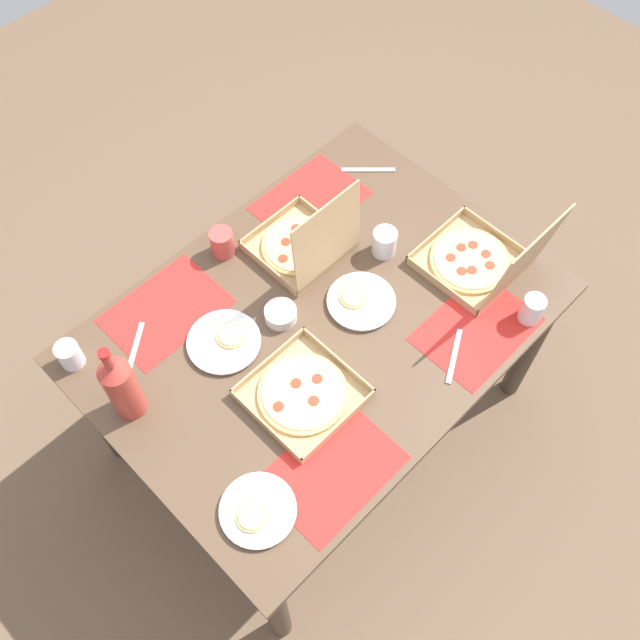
{
  "coord_description": "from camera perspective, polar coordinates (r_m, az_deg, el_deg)",
  "views": [
    {
      "loc": [
        0.8,
        0.8,
        2.62
      ],
      "look_at": [
        0.0,
        0.0,
        0.75
      ],
      "focal_mm": 39.93,
      "sensor_mm": 36.0,
      "label": 1
    }
  ],
  "objects": [
    {
      "name": "cup_clear_left",
      "position": [
        2.2,
        -19.43,
        -2.66
      ],
      "size": [
        0.07,
        0.07,
        0.09
      ],
      "primitive_type": "cylinder",
      "color": "silver",
      "rests_on": "dining_table"
    },
    {
      "name": "fork_by_far_right",
      "position": [
        2.16,
        10.7,
        -2.84
      ],
      "size": [
        0.17,
        0.11,
        0.0
      ],
      "primitive_type": "cube",
      "rotation": [
        0.0,
        0.0,
        0.5
      ],
      "color": "#B7B7BC",
      "rests_on": "dining_table"
    },
    {
      "name": "soda_bottle",
      "position": [
        2.01,
        -15.63,
        -5.12
      ],
      "size": [
        0.09,
        0.09,
        0.32
      ],
      "color": "#B2382D",
      "rests_on": "dining_table"
    },
    {
      "name": "placemat_far_right",
      "position": [
        1.98,
        1.0,
        -11.91
      ],
      "size": [
        0.36,
        0.26,
        0.0
      ],
      "primitive_type": "cube",
      "color": "red",
      "rests_on": "dining_table"
    },
    {
      "name": "placemat_near_left",
      "position": [
        2.47,
        -0.8,
        9.56
      ],
      "size": [
        0.36,
        0.26,
        0.0
      ],
      "primitive_type": "cube",
      "color": "red",
      "rests_on": "dining_table"
    },
    {
      "name": "pizza_box_edge_far",
      "position": [
        2.06,
        -1.39,
        -5.91
      ],
      "size": [
        0.3,
        0.3,
        0.04
      ],
      "color": "tan",
      "rests_on": "dining_table"
    },
    {
      "name": "cup_red",
      "position": [
        2.32,
        -7.84,
        6.16
      ],
      "size": [
        0.08,
        0.08,
        0.1
      ],
      "primitive_type": "cylinder",
      "color": "#BF4742",
      "rests_on": "dining_table"
    },
    {
      "name": "cup_clear_right",
      "position": [
        2.31,
        5.18,
        6.22
      ],
      "size": [
        0.08,
        0.08,
        0.09
      ],
      "primitive_type": "cylinder",
      "color": "silver",
      "rests_on": "dining_table"
    },
    {
      "name": "cup_spare",
      "position": [
        2.24,
        16.62,
        0.84
      ],
      "size": [
        0.07,
        0.07,
        0.1
      ],
      "primitive_type": "cylinder",
      "color": "silver",
      "rests_on": "dining_table"
    },
    {
      "name": "pizza_box_corner_right",
      "position": [
        2.29,
        -1.23,
        6.1
      ],
      "size": [
        0.28,
        0.28,
        0.31
      ],
      "color": "tan",
      "rests_on": "dining_table"
    },
    {
      "name": "plate_far_left",
      "position": [
        1.95,
        -5.04,
        -15.01
      ],
      "size": [
        0.21,
        0.21,
        0.03
      ],
      "color": "white",
      "rests_on": "dining_table"
    },
    {
      "name": "placemat_far_left",
      "position": [
        2.22,
        12.43,
        -0.72
      ],
      "size": [
        0.36,
        0.26,
        0.0
      ],
      "primitive_type": "cube",
      "color": "red",
      "rests_on": "dining_table"
    },
    {
      "name": "ground_plane",
      "position": [
        2.86,
        0.0,
        -7.79
      ],
      "size": [
        6.0,
        6.0,
        0.0
      ],
      "primitive_type": "plane",
      "color": "brown"
    },
    {
      "name": "placemat_near_right",
      "position": [
        2.25,
        -12.24,
        0.73
      ],
      "size": [
        0.36,
        0.26,
        0.0
      ],
      "primitive_type": "cube",
      "color": "red",
      "rests_on": "dining_table"
    },
    {
      "name": "plate_far_right",
      "position": [
        2.16,
        -7.64,
        -1.72
      ],
      "size": [
        0.22,
        0.22,
        0.03
      ],
      "color": "white",
      "rests_on": "dining_table"
    },
    {
      "name": "condiment_bowl",
      "position": [
        2.18,
        -3.17,
        0.47
      ],
      "size": [
        0.1,
        0.1,
        0.04
      ],
      "primitive_type": "cylinder",
      "color": "white",
      "rests_on": "dining_table"
    },
    {
      "name": "fork_by_near_left",
      "position": [
        2.2,
        -14.64,
        -2.31
      ],
      "size": [
        0.16,
        0.13,
        0.0
      ],
      "primitive_type": "cube",
      "rotation": [
        0.0,
        0.0,
        0.67
      ],
      "color": "#B7B7BC",
      "rests_on": "dining_table"
    },
    {
      "name": "plate_middle",
      "position": [
        2.22,
        3.26,
        1.52
      ],
      "size": [
        0.22,
        0.22,
        0.03
      ],
      "color": "white",
      "rests_on": "dining_table"
    },
    {
      "name": "pizza_box_corner_left",
      "position": [
        2.31,
        12.82,
        4.67
      ],
      "size": [
        0.29,
        0.34,
        0.33
      ],
      "color": "tan",
      "rests_on": "dining_table"
    },
    {
      "name": "dining_table",
      "position": [
        2.28,
        0.0,
        -1.4
      ],
      "size": [
        1.4,
        1.02,
        0.75
      ],
      "color": "#3F3328",
      "rests_on": "ground_plane"
    },
    {
      "name": "fork_by_near_right",
      "position": [
        2.56,
        3.87,
        11.92
      ],
      "size": [
        0.15,
        0.15,
        0.0
      ],
      "primitive_type": "cube",
      "rotation": [
        0.0,
        0.0,
        5.5
      ],
      "color": "#B7B7BC",
      "rests_on": "dining_table"
    }
  ]
}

